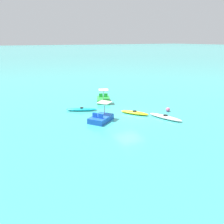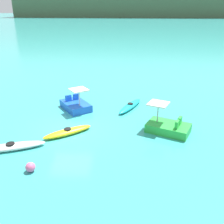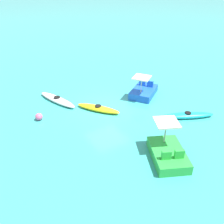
% 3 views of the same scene
% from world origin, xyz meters
% --- Properties ---
extents(ground_plane, '(600.00, 600.00, 0.00)m').
position_xyz_m(ground_plane, '(0.00, 0.00, 0.00)').
color(ground_plane, '#38ADA8').
extents(kayak_white, '(3.49, 1.69, 0.37)m').
position_xyz_m(kayak_white, '(-2.57, -2.43, 0.16)').
color(kayak_white, white).
rests_on(kayak_white, ground_plane).
extents(kayak_yellow, '(2.80, 2.21, 0.37)m').
position_xyz_m(kayak_yellow, '(0.03, -0.66, 0.16)').
color(kayak_yellow, yellow).
rests_on(kayak_yellow, ground_plane).
extents(kayak_cyan, '(2.05, 3.17, 0.37)m').
position_xyz_m(kayak_cyan, '(3.79, 3.53, 0.16)').
color(kayak_cyan, '#19B7C6').
rests_on(kayak_cyan, ground_plane).
extents(pedal_boat_blue, '(2.57, 2.83, 1.68)m').
position_xyz_m(pedal_boat_blue, '(-0.12, 3.24, 0.34)').
color(pedal_boat_blue, blue).
rests_on(pedal_boat_blue, ground_plane).
extents(pedal_boat_green, '(2.82, 2.41, 1.68)m').
position_xyz_m(pedal_boat_green, '(5.84, -0.17, 0.34)').
color(pedal_boat_green, green).
rests_on(pedal_boat_green, ground_plane).
extents(buoy_pink, '(0.44, 0.44, 0.44)m').
position_xyz_m(buoy_pink, '(-0.95, -4.24, 0.22)').
color(buoy_pink, pink).
rests_on(buoy_pink, ground_plane).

